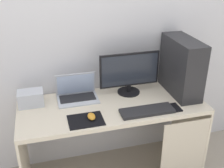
{
  "coord_description": "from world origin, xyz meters",
  "views": [
    {
      "loc": [
        -0.52,
        -1.91,
        1.9
      ],
      "look_at": [
        0.0,
        0.0,
        0.93
      ],
      "focal_mm": 44.91,
      "sensor_mm": 36.0,
      "label": 1
    }
  ],
  "objects_px": {
    "pc_tower": "(181,67)",
    "projector": "(31,98)",
    "laptop": "(77,94)",
    "monitor": "(129,73)",
    "keyboard": "(147,111)",
    "cell_phone": "(175,107)",
    "mouse_left": "(91,116)"
  },
  "relations": [
    {
      "from": "pc_tower",
      "to": "mouse_left",
      "type": "bearing_deg",
      "value": -164.86
    },
    {
      "from": "laptop",
      "to": "monitor",
      "type": "bearing_deg",
      "value": -2.26
    },
    {
      "from": "cell_phone",
      "to": "mouse_left",
      "type": "bearing_deg",
      "value": 178.29
    },
    {
      "from": "laptop",
      "to": "mouse_left",
      "type": "xyz_separation_m",
      "value": [
        0.05,
        -0.34,
        -0.02
      ]
    },
    {
      "from": "monitor",
      "to": "cell_phone",
      "type": "bearing_deg",
      "value": -51.33
    },
    {
      "from": "pc_tower",
      "to": "monitor",
      "type": "distance_m",
      "value": 0.44
    },
    {
      "from": "pc_tower",
      "to": "mouse_left",
      "type": "height_order",
      "value": "pc_tower"
    },
    {
      "from": "pc_tower",
      "to": "laptop",
      "type": "relative_size",
      "value": 1.44
    },
    {
      "from": "monitor",
      "to": "projector",
      "type": "bearing_deg",
      "value": 179.42
    },
    {
      "from": "laptop",
      "to": "projector",
      "type": "xyz_separation_m",
      "value": [
        -0.37,
        -0.01,
        0.02
      ]
    },
    {
      "from": "pc_tower",
      "to": "keyboard",
      "type": "distance_m",
      "value": 0.52
    },
    {
      "from": "laptop",
      "to": "keyboard",
      "type": "height_order",
      "value": "laptop"
    },
    {
      "from": "monitor",
      "to": "keyboard",
      "type": "distance_m",
      "value": 0.39
    },
    {
      "from": "projector",
      "to": "cell_phone",
      "type": "bearing_deg",
      "value": -17.69
    },
    {
      "from": "mouse_left",
      "to": "monitor",
      "type": "bearing_deg",
      "value": 38.93
    },
    {
      "from": "monitor",
      "to": "mouse_left",
      "type": "xyz_separation_m",
      "value": [
        -0.4,
        -0.32,
        -0.17
      ]
    },
    {
      "from": "pc_tower",
      "to": "projector",
      "type": "xyz_separation_m",
      "value": [
        -1.26,
        0.11,
        -0.18
      ]
    },
    {
      "from": "pc_tower",
      "to": "laptop",
      "type": "height_order",
      "value": "pc_tower"
    },
    {
      "from": "keyboard",
      "to": "cell_phone",
      "type": "bearing_deg",
      "value": -0.02
    },
    {
      "from": "monitor",
      "to": "keyboard",
      "type": "relative_size",
      "value": 1.23
    },
    {
      "from": "laptop",
      "to": "cell_phone",
      "type": "relative_size",
      "value": 2.58
    },
    {
      "from": "pc_tower",
      "to": "keyboard",
      "type": "bearing_deg",
      "value": -148.25
    },
    {
      "from": "pc_tower",
      "to": "monitor",
      "type": "relative_size",
      "value": 0.93
    },
    {
      "from": "projector",
      "to": "cell_phone",
      "type": "relative_size",
      "value": 1.54
    },
    {
      "from": "keyboard",
      "to": "cell_phone",
      "type": "height_order",
      "value": "keyboard"
    },
    {
      "from": "monitor",
      "to": "mouse_left",
      "type": "relative_size",
      "value": 5.39
    },
    {
      "from": "cell_phone",
      "to": "keyboard",
      "type": "bearing_deg",
      "value": 179.98
    },
    {
      "from": "monitor",
      "to": "keyboard",
      "type": "height_order",
      "value": "monitor"
    },
    {
      "from": "pc_tower",
      "to": "projector",
      "type": "height_order",
      "value": "pc_tower"
    },
    {
      "from": "monitor",
      "to": "projector",
      "type": "distance_m",
      "value": 0.84
    },
    {
      "from": "monitor",
      "to": "cell_phone",
      "type": "height_order",
      "value": "monitor"
    },
    {
      "from": "laptop",
      "to": "cell_phone",
      "type": "height_order",
      "value": "laptop"
    }
  ]
}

